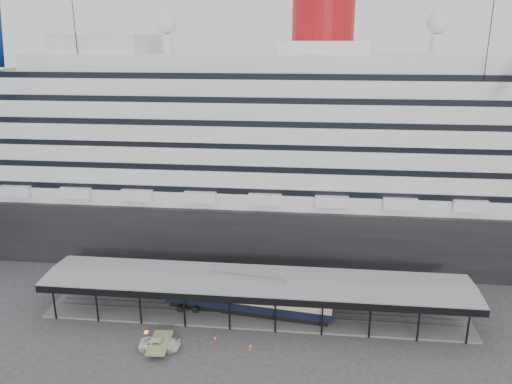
% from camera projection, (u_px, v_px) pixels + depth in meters
% --- Properties ---
extents(ground, '(200.00, 200.00, 0.00)m').
position_uv_depth(ground, '(251.00, 335.00, 62.06)').
color(ground, '#343436').
rests_on(ground, ground).
extents(cruise_ship, '(130.00, 30.00, 43.90)m').
position_uv_depth(cruise_ship, '(273.00, 140.00, 87.01)').
color(cruise_ship, black).
rests_on(cruise_ship, ground).
extents(platform_canopy, '(56.00, 9.18, 5.30)m').
position_uv_depth(platform_canopy, '(256.00, 298.00, 66.11)').
color(platform_canopy, slate).
rests_on(platform_canopy, ground).
extents(port_truck, '(4.93, 2.49, 1.34)m').
position_uv_depth(port_truck, '(160.00, 344.00, 59.03)').
color(port_truck, white).
rests_on(port_truck, ground).
extents(pullman_carriage, '(22.63, 5.80, 22.04)m').
position_uv_depth(pullman_carriage, '(248.00, 295.00, 66.13)').
color(pullman_carriage, black).
rests_on(pullman_carriage, ground).
extents(traffic_cone_left, '(0.44, 0.44, 0.75)m').
position_uv_depth(traffic_cone_left, '(179.00, 340.00, 60.23)').
color(traffic_cone_left, '#CE440B').
rests_on(traffic_cone_left, ground).
extents(traffic_cone_mid, '(0.45, 0.45, 0.69)m').
position_uv_depth(traffic_cone_mid, '(215.00, 339.00, 60.68)').
color(traffic_cone_mid, red).
rests_on(traffic_cone_mid, ground).
extents(traffic_cone_right, '(0.45, 0.45, 0.68)m').
position_uv_depth(traffic_cone_right, '(250.00, 347.00, 59.10)').
color(traffic_cone_right, '#FB500D').
rests_on(traffic_cone_right, ground).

